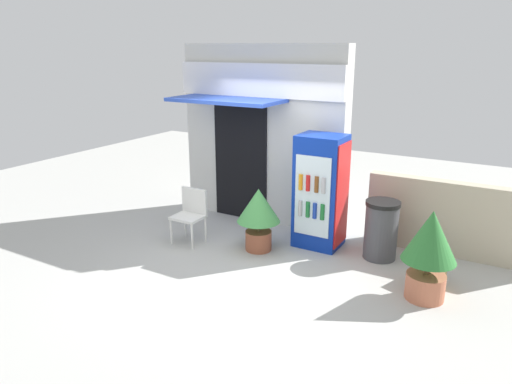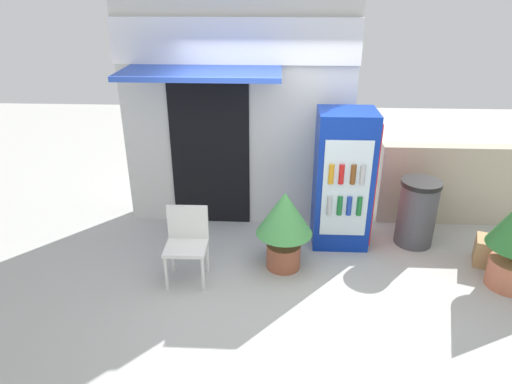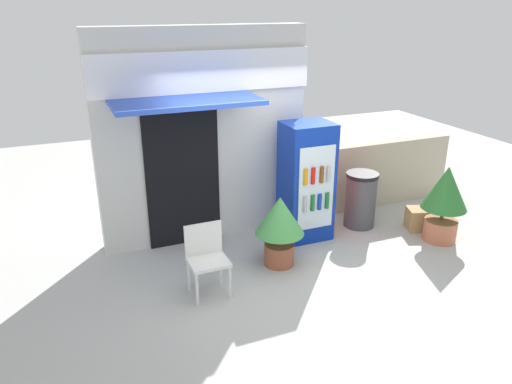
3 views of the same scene
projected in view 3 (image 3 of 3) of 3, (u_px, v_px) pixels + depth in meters
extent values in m
plane|color=#B2B2AD|center=(283.00, 275.00, 6.39)|extent=(16.00, 16.00, 0.00)
cube|color=silver|center=(203.00, 137.00, 6.99)|extent=(3.04, 0.31, 3.05)
cube|color=white|center=(204.00, 72.00, 6.48)|extent=(3.04, 0.08, 0.55)
cube|color=blue|center=(187.00, 102.00, 6.11)|extent=(1.86, 0.89, 0.06)
cube|color=black|center=(183.00, 175.00, 6.88)|extent=(1.05, 0.03, 2.12)
cube|color=#0C2D9E|center=(306.00, 182.00, 7.16)|extent=(0.69, 0.58, 1.75)
cube|color=silver|center=(316.00, 188.00, 6.90)|extent=(0.55, 0.02, 1.23)
cube|color=red|center=(327.00, 178.00, 7.29)|extent=(0.02, 0.52, 1.58)
cylinder|color=#B2B2B7|center=(305.00, 204.00, 6.90)|extent=(0.06, 0.06, 0.24)
cylinder|color=#196B2D|center=(313.00, 203.00, 6.94)|extent=(0.06, 0.06, 0.24)
cylinder|color=#1938A5|center=(319.00, 202.00, 6.98)|extent=(0.06, 0.06, 0.24)
cylinder|color=#196B2D|center=(327.00, 200.00, 7.02)|extent=(0.06, 0.06, 0.24)
cylinder|color=orange|center=(306.00, 177.00, 6.75)|extent=(0.06, 0.06, 0.24)
cylinder|color=red|center=(313.00, 176.00, 6.79)|extent=(0.06, 0.06, 0.24)
cylinder|color=brown|center=(322.00, 174.00, 6.84)|extent=(0.06, 0.06, 0.24)
cylinder|color=#B2B2B7|center=(328.00, 173.00, 6.87)|extent=(0.06, 0.06, 0.24)
cylinder|color=silver|center=(197.00, 289.00, 5.69)|extent=(0.04, 0.04, 0.42)
cylinder|color=silver|center=(230.00, 282.00, 5.84)|extent=(0.04, 0.04, 0.42)
cylinder|color=silver|center=(189.00, 275.00, 6.00)|extent=(0.04, 0.04, 0.42)
cylinder|color=silver|center=(220.00, 268.00, 6.15)|extent=(0.04, 0.04, 0.42)
cube|color=silver|center=(209.00, 262.00, 5.84)|extent=(0.46, 0.41, 0.04)
cube|color=silver|center=(203.00, 239.00, 5.91)|extent=(0.46, 0.04, 0.41)
cylinder|color=#995138|center=(279.00, 254.00, 6.62)|extent=(0.40, 0.40, 0.30)
cylinder|color=brown|center=(279.00, 238.00, 6.53)|extent=(0.05, 0.05, 0.16)
cone|color=#47994C|center=(280.00, 215.00, 6.41)|extent=(0.66, 0.66, 0.51)
cylinder|color=#BC6B4C|center=(440.00, 230.00, 7.29)|extent=(0.48, 0.48, 0.33)
cylinder|color=brown|center=(442.00, 214.00, 7.19)|extent=(0.05, 0.05, 0.19)
cone|color=#2D7533|center=(446.00, 188.00, 7.04)|extent=(0.66, 0.66, 0.64)
cylinder|color=#47474C|center=(360.00, 201.00, 7.67)|extent=(0.48, 0.48, 0.82)
cylinder|color=black|center=(363.00, 175.00, 7.51)|extent=(0.50, 0.50, 0.06)
cube|color=#B7AD93|center=(384.00, 173.00, 8.48)|extent=(2.53, 0.21, 1.13)
cube|color=tan|center=(418.00, 219.00, 7.64)|extent=(0.43, 0.42, 0.34)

